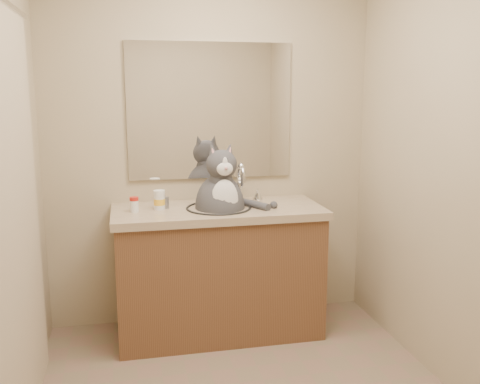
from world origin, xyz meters
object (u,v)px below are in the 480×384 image
(cat, at_px, (221,202))
(grey_canister, at_px, (165,203))
(pill_bottle_orange, at_px, (159,200))
(pill_bottle_redcap, at_px, (134,205))

(cat, relative_size, grey_canister, 8.68)
(grey_canister, bearing_deg, cat, -12.34)
(cat, bearing_deg, grey_canister, 162.96)
(cat, height_order, pill_bottle_orange, cat)
(cat, xyz_separation_m, grey_canister, (-0.34, 0.08, -0.01))
(pill_bottle_redcap, distance_m, pill_bottle_orange, 0.16)
(pill_bottle_redcap, distance_m, grey_canister, 0.21)
(cat, distance_m, pill_bottle_redcap, 0.54)
(pill_bottle_redcap, xyz_separation_m, pill_bottle_orange, (0.16, 0.04, 0.01))
(pill_bottle_redcap, bearing_deg, pill_bottle_orange, 15.65)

